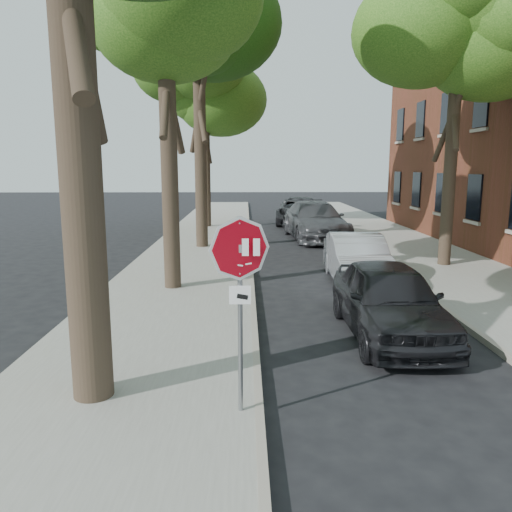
{
  "coord_description": "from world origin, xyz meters",
  "views": [
    {
      "loc": [
        -0.63,
        -6.21,
        3.34
      ],
      "look_at": [
        -0.48,
        0.93,
        2.05
      ],
      "focal_mm": 35.0,
      "sensor_mm": 36.0,
      "label": 1
    }
  ],
  "objects_px": {
    "stop_sign": "(240,277)",
    "car_a": "(389,300)",
    "car_b": "(357,259)",
    "tree_far": "(205,91)",
    "tree_right": "(457,40)",
    "tree_mid_b": "(198,43)",
    "car_c": "(315,221)",
    "car_d": "(300,211)"
  },
  "relations": [
    {
      "from": "tree_far",
      "to": "tree_right",
      "type": "distance_m",
      "value": 14.02
    },
    {
      "from": "tree_mid_b",
      "to": "tree_right",
      "type": "height_order",
      "value": "tree_mid_b"
    },
    {
      "from": "tree_mid_b",
      "to": "car_c",
      "type": "distance_m",
      "value": 9.12
    },
    {
      "from": "car_b",
      "to": "tree_right",
      "type": "bearing_deg",
      "value": 35.86
    },
    {
      "from": "stop_sign",
      "to": "tree_right",
      "type": "bearing_deg",
      "value": 56.62
    },
    {
      "from": "stop_sign",
      "to": "car_d",
      "type": "relative_size",
      "value": 0.46
    },
    {
      "from": "tree_mid_b",
      "to": "tree_far",
      "type": "xyz_separation_m",
      "value": [
        -0.3,
        6.99,
        -0.78
      ]
    },
    {
      "from": "stop_sign",
      "to": "tree_far",
      "type": "bearing_deg",
      "value": 95.46
    },
    {
      "from": "tree_far",
      "to": "car_d",
      "type": "xyz_separation_m",
      "value": [
        5.31,
        1.73,
        -6.43
      ]
    },
    {
      "from": "tree_right",
      "to": "car_b",
      "type": "height_order",
      "value": "tree_right"
    },
    {
      "from": "tree_far",
      "to": "tree_right",
      "type": "relative_size",
      "value": 1.0
    },
    {
      "from": "stop_sign",
      "to": "car_a",
      "type": "bearing_deg",
      "value": 48.59
    },
    {
      "from": "car_b",
      "to": "car_c",
      "type": "height_order",
      "value": "car_c"
    },
    {
      "from": "tree_right",
      "to": "car_d",
      "type": "xyz_separation_m",
      "value": [
        -3.39,
        12.73,
        -6.43
      ]
    },
    {
      "from": "car_a",
      "to": "car_b",
      "type": "relative_size",
      "value": 1.02
    },
    {
      "from": "tree_mid_b",
      "to": "car_d",
      "type": "xyz_separation_m",
      "value": [
        5.01,
        8.72,
        -7.21
      ]
    },
    {
      "from": "tree_mid_b",
      "to": "car_b",
      "type": "xyz_separation_m",
      "value": [
        5.02,
        -6.25,
        -7.3
      ]
    },
    {
      "from": "stop_sign",
      "to": "car_c",
      "type": "distance_m",
      "value": 17.15
    },
    {
      "from": "tree_right",
      "to": "car_b",
      "type": "bearing_deg",
      "value": -146.44
    },
    {
      "from": "car_a",
      "to": "tree_far",
      "type": "bearing_deg",
      "value": 105.56
    },
    {
      "from": "car_a",
      "to": "tree_mid_b",
      "type": "bearing_deg",
      "value": 113.23
    },
    {
      "from": "car_b",
      "to": "car_d",
      "type": "xyz_separation_m",
      "value": [
        -0.01,
        14.97,
        0.08
      ]
    },
    {
      "from": "tree_right",
      "to": "car_d",
      "type": "distance_m",
      "value": 14.66
    },
    {
      "from": "tree_right",
      "to": "car_c",
      "type": "xyz_separation_m",
      "value": [
        -3.38,
        6.65,
        -6.36
      ]
    },
    {
      "from": "car_b",
      "to": "car_d",
      "type": "height_order",
      "value": "car_d"
    },
    {
      "from": "car_b",
      "to": "stop_sign",
      "type": "bearing_deg",
      "value": -110.39
    },
    {
      "from": "tree_far",
      "to": "car_b",
      "type": "height_order",
      "value": "tree_far"
    },
    {
      "from": "stop_sign",
      "to": "car_b",
      "type": "height_order",
      "value": "stop_sign"
    },
    {
      "from": "tree_mid_b",
      "to": "car_b",
      "type": "height_order",
      "value": "tree_mid_b"
    },
    {
      "from": "tree_right",
      "to": "car_c",
      "type": "relative_size",
      "value": 1.58
    },
    {
      "from": "car_a",
      "to": "car_d",
      "type": "xyz_separation_m",
      "value": [
        0.38,
        19.57,
        0.04
      ]
    },
    {
      "from": "tree_far",
      "to": "car_d",
      "type": "height_order",
      "value": "tree_far"
    },
    {
      "from": "tree_right",
      "to": "car_a",
      "type": "bearing_deg",
      "value": -118.86
    },
    {
      "from": "tree_right",
      "to": "car_d",
      "type": "height_order",
      "value": "tree_right"
    },
    {
      "from": "tree_mid_b",
      "to": "stop_sign",
      "type": "bearing_deg",
      "value": -83.05
    },
    {
      "from": "tree_right",
      "to": "car_c",
      "type": "bearing_deg",
      "value": 116.92
    },
    {
      "from": "car_b",
      "to": "tree_mid_b",
      "type": "bearing_deg",
      "value": 131.08
    },
    {
      "from": "stop_sign",
      "to": "car_c",
      "type": "height_order",
      "value": "stop_sign"
    },
    {
      "from": "tree_far",
      "to": "car_b",
      "type": "xyz_separation_m",
      "value": [
        5.32,
        -13.24,
        -6.51
      ]
    },
    {
      "from": "tree_far",
      "to": "car_b",
      "type": "bearing_deg",
      "value": -68.1
    },
    {
      "from": "tree_right",
      "to": "car_d",
      "type": "bearing_deg",
      "value": 104.91
    },
    {
      "from": "car_a",
      "to": "car_c",
      "type": "bearing_deg",
      "value": 88.45
    }
  ]
}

